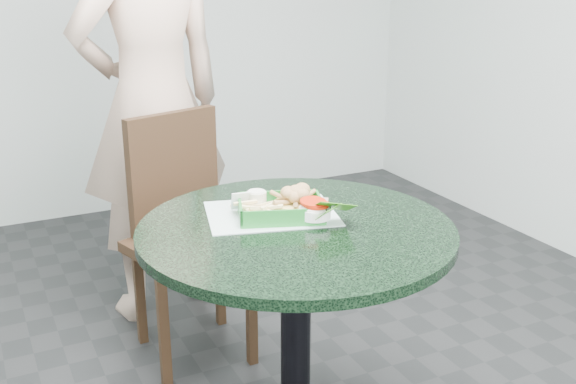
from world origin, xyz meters
name	(u,v)px	position (x,y,z in m)	size (l,w,h in m)	color
cafe_table	(296,287)	(0.00, 0.00, 0.58)	(0.88, 0.88, 0.75)	black
dining_chair	(183,220)	(-0.08, 0.79, 0.53)	(0.39, 0.40, 0.93)	#3E2715
diner_person	(149,53)	(-0.08, 1.14, 1.12)	(0.82, 0.54, 2.24)	tan
placemat	(271,220)	(-0.02, 0.11, 0.75)	(0.37, 0.28, 0.00)	silver
food_basket	(281,218)	(-0.01, 0.08, 0.77)	(0.24, 0.17, 0.05)	#1E7C2A
crab_sandwich	(292,202)	(0.04, 0.10, 0.80)	(0.13, 0.13, 0.08)	tan
fries_pile	(258,214)	(-0.08, 0.09, 0.79)	(0.10, 0.11, 0.04)	#FFE19B
sauce_ramekin	(253,205)	(-0.07, 0.13, 0.80)	(0.06, 0.06, 0.03)	beige
garnish_cup	(322,211)	(0.09, 0.01, 0.79)	(0.13, 0.13, 0.05)	white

